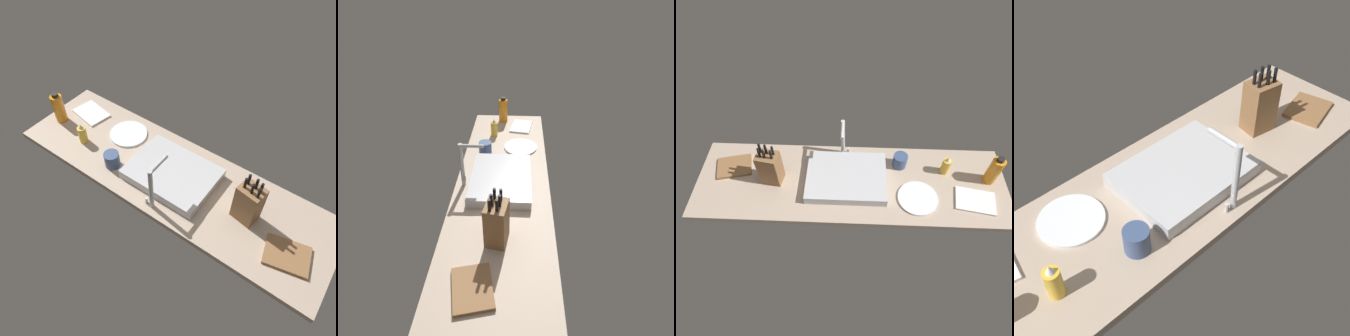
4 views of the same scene
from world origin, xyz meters
TOP-DOWN VIEW (x-y plane):
  - countertop_slab at (0.00, 0.00)cm, footprint 189.10×56.67cm
  - sink_basin at (-2.90, 0.94)cm, footprint 47.85×35.82cm
  - faucet at (-5.70, 21.72)cm, footprint 5.50×14.23cm
  - knife_block at (-47.66, 0.24)cm, footprint 13.58×11.61cm
  - cutting_board at (-73.98, 8.10)cm, footprint 23.96×20.61cm
  - soap_bottle at (57.74, 10.07)cm, footprint 5.27×5.27cm
  - dinner_plate at (39.37, -10.63)cm, footprint 23.49×23.49cm
  - coffee_mug at (30.21, 14.04)cm, footprint 8.84×8.84cm

SIDE VIEW (x-z plane):
  - countertop_slab at x=0.00cm, z-range 0.00..3.50cm
  - dinner_plate at x=39.37cm, z-range 3.50..4.70cm
  - cutting_board at x=-73.98cm, z-range 3.50..5.30cm
  - sink_basin at x=-2.90cm, z-range 3.50..9.23cm
  - coffee_mug at x=30.21cm, z-range 3.50..12.59cm
  - soap_bottle at x=57.74cm, z-range 2.59..16.18cm
  - knife_block at x=-47.66cm, z-range 0.82..29.44cm
  - faucet at x=-5.70cm, z-range 5.99..34.32cm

